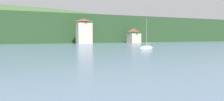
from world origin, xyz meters
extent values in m
cube|color=#264223|center=(0.00, 155.31, 6.29)|extent=(352.00, 67.50, 12.58)
cube|color=#BCB29E|center=(23.62, 115.30, 4.11)|extent=(5.91, 3.49, 8.23)
pyramid|color=brown|center=(23.62, 115.30, 9.36)|extent=(6.20, 3.67, 1.22)
cube|color=#BCB29E|center=(47.23, 116.00, 2.07)|extent=(4.77, 4.90, 4.13)
pyramid|color=brown|center=(47.23, 116.00, 5.68)|extent=(5.01, 5.15, 1.67)
ellipsoid|color=white|center=(20.95, 68.11, 0.27)|extent=(5.17, 3.43, 1.19)
cylinder|color=#B7B7BC|center=(20.95, 68.11, 3.68)|extent=(0.06, 0.06, 6.18)
cylinder|color=#ADADB2|center=(21.87, 68.56, 1.34)|extent=(1.85, 0.94, 0.05)
camera|label=1|loc=(-9.98, 23.44, 2.99)|focal=39.04mm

